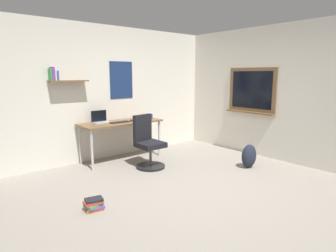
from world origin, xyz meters
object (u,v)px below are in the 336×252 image
(computer_mouse, at_px, (132,120))
(book_stack_on_floor, at_px, (94,205))
(backpack, at_px, (249,156))
(office_chair, at_px, (148,145))
(laptop, at_px, (100,120))
(desk, at_px, (121,125))
(keyboard, at_px, (119,122))
(coffee_mug, at_px, (151,116))

(computer_mouse, relative_size, book_stack_on_floor, 0.42)
(backpack, bearing_deg, book_stack_on_floor, 175.17)
(office_chair, distance_m, laptop, 1.06)
(laptop, distance_m, book_stack_on_floor, 2.22)
(desk, relative_size, computer_mouse, 15.42)
(desk, height_order, backpack, desk)
(computer_mouse, bearing_deg, office_chair, -96.83)
(book_stack_on_floor, bearing_deg, computer_mouse, 44.71)
(book_stack_on_floor, bearing_deg, desk, 49.86)
(keyboard, xyz_separation_m, computer_mouse, (0.28, -0.00, 0.01))
(coffee_mug, bearing_deg, desk, 177.79)
(desk, distance_m, coffee_mug, 0.71)
(office_chair, height_order, computer_mouse, office_chair)
(office_chair, relative_size, book_stack_on_floor, 3.82)
(keyboard, relative_size, coffee_mug, 4.02)
(computer_mouse, bearing_deg, laptop, 158.17)
(coffee_mug, relative_size, backpack, 0.22)
(office_chair, xyz_separation_m, keyboard, (-0.20, 0.63, 0.36))
(coffee_mug, distance_m, book_stack_on_floor, 2.77)
(keyboard, height_order, computer_mouse, computer_mouse)
(coffee_mug, xyz_separation_m, backpack, (0.79, -1.88, -0.59))
(laptop, height_order, coffee_mug, laptop)
(keyboard, height_order, backpack, keyboard)
(office_chair, bearing_deg, coffee_mug, 49.67)
(desk, bearing_deg, keyboard, -136.13)
(coffee_mug, bearing_deg, computer_mouse, -174.32)
(coffee_mug, bearing_deg, keyboard, -176.34)
(backpack, height_order, book_stack_on_floor, backpack)
(desk, distance_m, book_stack_on_floor, 2.26)
(computer_mouse, height_order, coffee_mug, coffee_mug)
(desk, height_order, book_stack_on_floor, desk)
(laptop, distance_m, backpack, 2.84)
(desk, relative_size, coffee_mug, 17.44)
(desk, relative_size, book_stack_on_floor, 6.44)
(coffee_mug, bearing_deg, laptop, 170.67)
(office_chair, xyz_separation_m, laptop, (-0.49, 0.86, 0.41))
(desk, bearing_deg, book_stack_on_floor, -130.14)
(keyboard, height_order, coffee_mug, coffee_mug)
(keyboard, relative_size, book_stack_on_floor, 1.49)
(office_chair, xyz_separation_m, computer_mouse, (0.08, 0.63, 0.37))
(office_chair, distance_m, book_stack_on_floor, 1.83)
(keyboard, distance_m, coffee_mug, 0.78)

